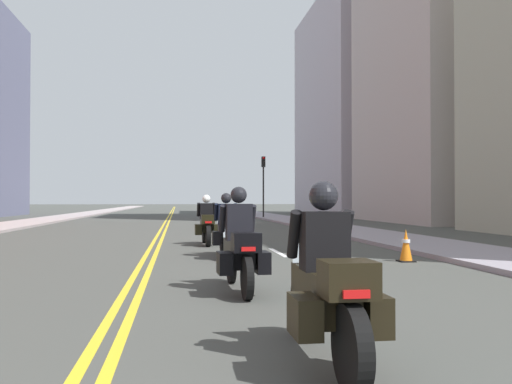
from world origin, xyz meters
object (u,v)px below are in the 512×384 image
at_px(traffic_cone_0, 406,245).
at_px(traffic_light_far, 263,176).
at_px(motorcycle_2, 227,231).
at_px(motorcycle_3, 207,225).
at_px(traffic_cone_1, 311,229).
at_px(motorcycle_1, 240,249).
at_px(motorcycle_0, 327,290).

xyz_separation_m(traffic_cone_0, traffic_light_far, (1.25, 28.58, 2.92)).
xyz_separation_m(motorcycle_2, motorcycle_3, (-0.30, 3.73, -0.00)).
distance_m(traffic_cone_1, traffic_light_far, 20.87).
xyz_separation_m(motorcycle_1, traffic_cone_1, (4.03, 11.46, -0.36)).
bearing_deg(traffic_cone_0, traffic_light_far, 87.49).
bearing_deg(motorcycle_0, traffic_light_far, 82.01).
bearing_deg(traffic_light_far, motorcycle_0, -98.26).
distance_m(motorcycle_0, traffic_cone_1, 15.65).
distance_m(motorcycle_0, motorcycle_3, 12.46).
relative_size(motorcycle_0, traffic_cone_0, 2.98).
relative_size(motorcycle_0, motorcycle_3, 1.05).
bearing_deg(traffic_cone_1, traffic_light_far, 85.85).
relative_size(motorcycle_0, traffic_light_far, 0.47).
distance_m(motorcycle_1, motorcycle_2, 4.99).
height_order(motorcycle_0, motorcycle_2, motorcycle_2).
distance_m(motorcycle_0, motorcycle_2, 8.73).
bearing_deg(motorcycle_1, motorcycle_0, -87.44).
xyz_separation_m(motorcycle_3, traffic_cone_0, (4.32, -5.23, -0.27)).
height_order(motorcycle_1, motorcycle_2, motorcycle_1).
height_order(motorcycle_0, motorcycle_1, motorcycle_1).
distance_m(motorcycle_2, traffic_cone_1, 7.50).
bearing_deg(motorcycle_0, traffic_cone_1, 76.58).
relative_size(motorcycle_3, traffic_cone_0, 2.83).
height_order(motorcycle_0, motorcycle_3, motorcycle_0).
height_order(motorcycle_1, traffic_cone_1, motorcycle_1).
xyz_separation_m(motorcycle_0, motorcycle_3, (-0.38, 12.46, -0.00)).
xyz_separation_m(motorcycle_2, traffic_cone_1, (3.78, 6.47, -0.34)).
distance_m(motorcycle_3, traffic_cone_1, 4.93).
height_order(motorcycle_1, traffic_cone_0, motorcycle_1).
bearing_deg(traffic_light_far, traffic_cone_1, -94.15).
relative_size(motorcycle_1, motorcycle_2, 0.98).
bearing_deg(traffic_cone_0, traffic_cone_1, 91.72).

